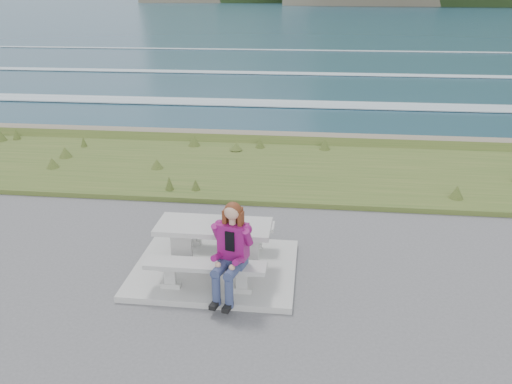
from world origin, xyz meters
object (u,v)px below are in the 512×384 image
seated_woman (229,265)px  bench_seaward (222,228)px  bench_landward (205,269)px  picnic_table (214,234)px

seated_woman → bench_seaward: bearing=117.9°
bench_landward → picnic_table: bearing=90.0°
seated_woman → picnic_table: bearing=128.6°
picnic_table → seated_woman: seated_woman is taller
bench_landward → bench_seaward: (0.00, 1.40, 0.00)m
bench_landward → seated_woman: bearing=-19.0°
bench_seaward → bench_landward: bearing=-90.0°
bench_landward → seated_woman: 0.44m
bench_seaward → seated_woman: bearing=-76.0°
picnic_table → bench_landward: 0.74m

